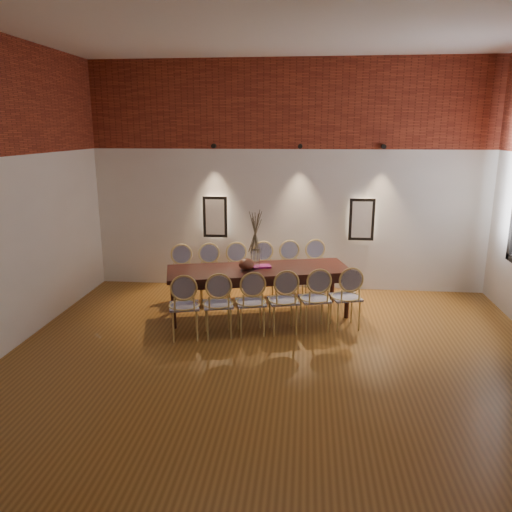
# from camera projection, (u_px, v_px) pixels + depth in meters

# --- Properties ---
(floor) EXTENTS (7.00, 7.00, 0.02)m
(floor) POSITION_uv_depth(u_px,v_px,m) (274.00, 378.00, 5.87)
(floor) COLOR brown
(floor) RESTS_ON ground
(ceiling) EXTENTS (7.00, 7.00, 0.02)m
(ceiling) POSITION_uv_depth(u_px,v_px,m) (278.00, 5.00, 4.87)
(ceiling) COLOR silver
(ceiling) RESTS_ON ground
(wall_back) EXTENTS (7.00, 0.10, 4.00)m
(wall_back) POSITION_uv_depth(u_px,v_px,m) (288.00, 178.00, 8.79)
(wall_back) COLOR silver
(wall_back) RESTS_ON ground
(wall_front) EXTENTS (7.00, 0.10, 4.00)m
(wall_front) POSITION_uv_depth(u_px,v_px,m) (218.00, 351.00, 1.95)
(wall_front) COLOR silver
(wall_front) RESTS_ON ground
(brick_band_back) EXTENTS (7.00, 0.02, 1.50)m
(brick_band_back) POSITION_uv_depth(u_px,v_px,m) (289.00, 104.00, 8.41)
(brick_band_back) COLOR maroon
(brick_band_back) RESTS_ON ground
(brick_band_front) EXTENTS (7.00, 0.02, 1.50)m
(brick_band_front) POSITION_uv_depth(u_px,v_px,m) (215.00, 6.00, 1.71)
(brick_band_front) COLOR maroon
(brick_band_front) RESTS_ON ground
(niche_left) EXTENTS (0.36, 0.06, 0.66)m
(niche_left) POSITION_uv_depth(u_px,v_px,m) (215.00, 217.00, 9.00)
(niche_left) COLOR #FFEAC6
(niche_left) RESTS_ON wall_back
(niche_right) EXTENTS (0.36, 0.06, 0.66)m
(niche_right) POSITION_uv_depth(u_px,v_px,m) (362.00, 219.00, 8.74)
(niche_right) COLOR #FFEAC6
(niche_right) RESTS_ON wall_back
(spot_fixture_left) EXTENTS (0.08, 0.10, 0.08)m
(spot_fixture_left) POSITION_uv_depth(u_px,v_px,m) (214.00, 146.00, 8.66)
(spot_fixture_left) COLOR black
(spot_fixture_left) RESTS_ON wall_back
(spot_fixture_mid) EXTENTS (0.08, 0.10, 0.08)m
(spot_fixture_mid) POSITION_uv_depth(u_px,v_px,m) (300.00, 146.00, 8.51)
(spot_fixture_mid) COLOR black
(spot_fixture_mid) RESTS_ON wall_back
(spot_fixture_right) EXTENTS (0.08, 0.10, 0.08)m
(spot_fixture_right) POSITION_uv_depth(u_px,v_px,m) (384.00, 147.00, 8.37)
(spot_fixture_right) COLOR black
(spot_fixture_right) RESTS_ON wall_back
(dining_table) EXTENTS (2.93, 1.59, 0.75)m
(dining_table) POSITION_uv_depth(u_px,v_px,m) (259.00, 292.00, 7.78)
(dining_table) COLOR black
(dining_table) RESTS_ON floor
(chair_near_a) EXTENTS (0.54, 0.54, 0.94)m
(chair_near_a) POSITION_uv_depth(u_px,v_px,m) (184.00, 306.00, 6.88)
(chair_near_a) COLOR tan
(chair_near_a) RESTS_ON floor
(chair_near_b) EXTENTS (0.54, 0.54, 0.94)m
(chair_near_b) POSITION_uv_depth(u_px,v_px,m) (218.00, 304.00, 6.96)
(chair_near_b) COLOR tan
(chair_near_b) RESTS_ON floor
(chair_near_c) EXTENTS (0.54, 0.54, 0.94)m
(chair_near_c) POSITION_uv_depth(u_px,v_px,m) (251.00, 302.00, 7.03)
(chair_near_c) COLOR tan
(chair_near_c) RESTS_ON floor
(chair_near_d) EXTENTS (0.54, 0.54, 0.94)m
(chair_near_d) POSITION_uv_depth(u_px,v_px,m) (283.00, 300.00, 7.10)
(chair_near_d) COLOR tan
(chair_near_d) RESTS_ON floor
(chair_near_e) EXTENTS (0.54, 0.54, 0.94)m
(chair_near_e) POSITION_uv_depth(u_px,v_px,m) (315.00, 299.00, 7.17)
(chair_near_e) COLOR tan
(chair_near_e) RESTS_ON floor
(chair_near_f) EXTENTS (0.54, 0.54, 0.94)m
(chair_near_f) POSITION_uv_depth(u_px,v_px,m) (346.00, 297.00, 7.24)
(chair_near_f) COLOR tan
(chair_near_f) RESTS_ON floor
(chair_far_a) EXTENTS (0.54, 0.54, 0.94)m
(chair_far_a) POSITION_uv_depth(u_px,v_px,m) (182.00, 276.00, 8.28)
(chair_far_a) COLOR tan
(chair_far_a) RESTS_ON floor
(chair_far_b) EXTENTS (0.54, 0.54, 0.94)m
(chair_far_b) POSITION_uv_depth(u_px,v_px,m) (210.00, 275.00, 8.35)
(chair_far_b) COLOR tan
(chair_far_b) RESTS_ON floor
(chair_far_c) EXTENTS (0.54, 0.54, 0.94)m
(chair_far_c) POSITION_uv_depth(u_px,v_px,m) (238.00, 273.00, 8.42)
(chair_far_c) COLOR tan
(chair_far_c) RESTS_ON floor
(chair_far_d) EXTENTS (0.54, 0.54, 0.94)m
(chair_far_d) POSITION_uv_depth(u_px,v_px,m) (265.00, 272.00, 8.49)
(chair_far_d) COLOR tan
(chair_far_d) RESTS_ON floor
(chair_far_e) EXTENTS (0.54, 0.54, 0.94)m
(chair_far_e) POSITION_uv_depth(u_px,v_px,m) (292.00, 271.00, 8.56)
(chair_far_e) COLOR tan
(chair_far_e) RESTS_ON floor
(chair_far_f) EXTENTS (0.54, 0.54, 0.94)m
(chair_far_f) POSITION_uv_depth(u_px,v_px,m) (318.00, 270.00, 8.64)
(chair_far_f) COLOR tan
(chair_far_f) RESTS_ON floor
(vase) EXTENTS (0.14, 0.14, 0.30)m
(vase) POSITION_uv_depth(u_px,v_px,m) (255.00, 259.00, 7.64)
(vase) COLOR silver
(vase) RESTS_ON dining_table
(dried_branches) EXTENTS (0.50, 0.50, 0.70)m
(dried_branches) POSITION_uv_depth(u_px,v_px,m) (255.00, 230.00, 7.53)
(dried_branches) COLOR brown
(dried_branches) RESTS_ON vase
(bowl) EXTENTS (0.24, 0.24, 0.18)m
(bowl) POSITION_uv_depth(u_px,v_px,m) (247.00, 264.00, 7.59)
(bowl) COLOR #5B2E1E
(bowl) RESTS_ON dining_table
(book) EXTENTS (0.30, 0.24, 0.03)m
(book) POSITION_uv_depth(u_px,v_px,m) (262.00, 266.00, 7.75)
(book) COLOR #7C145C
(book) RESTS_ON dining_table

